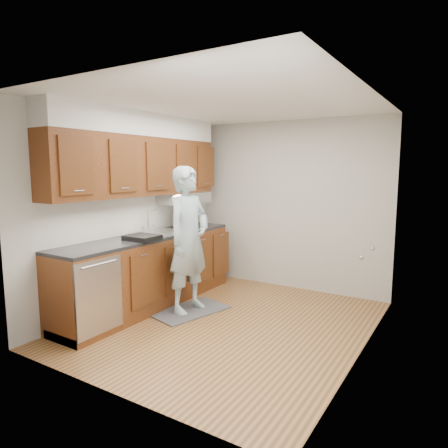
{
  "coord_description": "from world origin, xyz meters",
  "views": [
    {
      "loc": [
        2.31,
        -3.82,
        1.79
      ],
      "look_at": [
        -0.21,
        0.25,
        1.13
      ],
      "focal_mm": 32.0,
      "sensor_mm": 36.0,
      "label": 1
    }
  ],
  "objects_px": {
    "soap_bottle_a": "(176,217)",
    "dish_rack": "(142,238)",
    "person": "(189,230)",
    "soap_bottle_b": "(182,222)",
    "soap_bottle_c": "(182,221)"
  },
  "relations": [
    {
      "from": "soap_bottle_a",
      "to": "soap_bottle_b",
      "type": "distance_m",
      "value": 0.19
    },
    {
      "from": "person",
      "to": "dish_rack",
      "type": "relative_size",
      "value": 5.38
    },
    {
      "from": "soap_bottle_a",
      "to": "soap_bottle_b",
      "type": "bearing_deg",
      "value": -25.29
    },
    {
      "from": "soap_bottle_a",
      "to": "soap_bottle_c",
      "type": "relative_size",
      "value": 1.61
    },
    {
      "from": "person",
      "to": "soap_bottle_c",
      "type": "distance_m",
      "value": 0.98
    },
    {
      "from": "person",
      "to": "soap_bottle_b",
      "type": "distance_m",
      "value": 0.83
    },
    {
      "from": "soap_bottle_b",
      "to": "soap_bottle_c",
      "type": "xyz_separation_m",
      "value": [
        -0.09,
        0.13,
        -0.01
      ]
    },
    {
      "from": "soap_bottle_a",
      "to": "dish_rack",
      "type": "distance_m",
      "value": 1.12
    },
    {
      "from": "soap_bottle_b",
      "to": "person",
      "type": "bearing_deg",
      "value": -46.64
    },
    {
      "from": "person",
      "to": "soap_bottle_a",
      "type": "xyz_separation_m",
      "value": [
        -0.74,
        0.68,
        0.04
      ]
    },
    {
      "from": "dish_rack",
      "to": "soap_bottle_b",
      "type": "bearing_deg",
      "value": 99.93
    },
    {
      "from": "soap_bottle_a",
      "to": "dish_rack",
      "type": "relative_size",
      "value": 0.77
    },
    {
      "from": "soap_bottle_a",
      "to": "dish_rack",
      "type": "bearing_deg",
      "value": -73.11
    },
    {
      "from": "person",
      "to": "dish_rack",
      "type": "xyz_separation_m",
      "value": [
        -0.41,
        -0.39,
        -0.07
      ]
    },
    {
      "from": "person",
      "to": "soap_bottle_b",
      "type": "bearing_deg",
      "value": 47.1
    }
  ]
}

